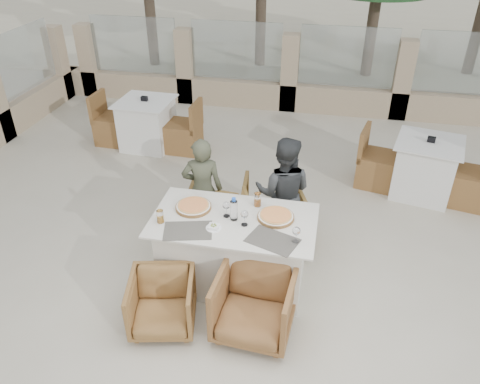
% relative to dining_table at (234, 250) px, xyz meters
% --- Properties ---
extents(ground, '(80.00, 80.00, 0.00)m').
position_rel_dining_table_xyz_m(ground, '(-0.00, 0.05, -0.39)').
color(ground, beige).
rests_on(ground, ground).
extents(sand_patch, '(30.00, 16.00, 0.01)m').
position_rel_dining_table_xyz_m(sand_patch, '(-0.00, 14.05, -0.38)').
color(sand_patch, beige).
rests_on(sand_patch, ground).
extents(perimeter_wall_far, '(10.00, 0.34, 1.60)m').
position_rel_dining_table_xyz_m(perimeter_wall_far, '(-0.00, 4.85, 0.42)').
color(perimeter_wall_far, tan).
rests_on(perimeter_wall_far, ground).
extents(dining_table, '(1.60, 0.90, 0.77)m').
position_rel_dining_table_xyz_m(dining_table, '(0.00, 0.00, 0.00)').
color(dining_table, silver).
rests_on(dining_table, ground).
extents(placemat_near_left, '(0.51, 0.40, 0.00)m').
position_rel_dining_table_xyz_m(placemat_near_left, '(-0.38, -0.27, 0.39)').
color(placemat_near_left, '#57544B').
rests_on(placemat_near_left, dining_table).
extents(placemat_near_right, '(0.53, 0.43, 0.00)m').
position_rel_dining_table_xyz_m(placemat_near_right, '(0.42, -0.25, 0.39)').
color(placemat_near_right, '#534E47').
rests_on(placemat_near_right, dining_table).
extents(pizza_left, '(0.43, 0.43, 0.05)m').
position_rel_dining_table_xyz_m(pizza_left, '(-0.44, 0.11, 0.41)').
color(pizza_left, '#DD4B1E').
rests_on(pizza_left, dining_table).
extents(pizza_right, '(0.42, 0.42, 0.05)m').
position_rel_dining_table_xyz_m(pizza_right, '(0.40, 0.10, 0.41)').
color(pizza_right, '#EF5B20').
rests_on(pizza_right, dining_table).
extents(water_bottle, '(0.09, 0.09, 0.25)m').
position_rel_dining_table_xyz_m(water_bottle, '(0.00, 0.00, 0.51)').
color(water_bottle, '#C2DFFF').
rests_on(water_bottle, dining_table).
extents(wine_glass_centre, '(0.08, 0.08, 0.18)m').
position_rel_dining_table_xyz_m(wine_glass_centre, '(-0.08, 0.04, 0.48)').
color(wine_glass_centre, white).
rests_on(wine_glass_centre, dining_table).
extents(wine_glass_near, '(0.08, 0.08, 0.18)m').
position_rel_dining_table_xyz_m(wine_glass_near, '(0.12, -0.07, 0.48)').
color(wine_glass_near, silver).
rests_on(wine_glass_near, dining_table).
extents(wine_glass_corner, '(0.09, 0.09, 0.18)m').
position_rel_dining_table_xyz_m(wine_glass_corner, '(0.62, -0.23, 0.48)').
color(wine_glass_corner, silver).
rests_on(wine_glass_corner, dining_table).
extents(beer_glass_left, '(0.08, 0.08, 0.13)m').
position_rel_dining_table_xyz_m(beer_glass_left, '(-0.68, -0.19, 0.45)').
color(beer_glass_left, orange).
rests_on(beer_glass_left, dining_table).
extents(beer_glass_right, '(0.08, 0.08, 0.14)m').
position_rel_dining_table_xyz_m(beer_glass_right, '(0.18, 0.29, 0.46)').
color(beer_glass_right, orange).
rests_on(beer_glass_right, dining_table).
extents(olive_dish, '(0.12, 0.12, 0.04)m').
position_rel_dining_table_xyz_m(olive_dish, '(-0.15, -0.18, 0.41)').
color(olive_dish, white).
rests_on(olive_dish, dining_table).
extents(armchair_far_left, '(0.72, 0.74, 0.61)m').
position_rel_dining_table_xyz_m(armchair_far_left, '(-0.39, 0.95, -0.08)').
color(armchair_far_left, brown).
rests_on(armchair_far_left, ground).
extents(armchair_far_right, '(0.86, 0.87, 0.62)m').
position_rel_dining_table_xyz_m(armchair_far_right, '(0.32, 0.72, -0.07)').
color(armchair_far_right, olive).
rests_on(armchair_far_right, ground).
extents(armchair_near_left, '(0.69, 0.71, 0.54)m').
position_rel_dining_table_xyz_m(armchair_near_left, '(-0.51, -0.73, -0.11)').
color(armchair_near_left, olive).
rests_on(armchair_near_left, ground).
extents(armchair_near_right, '(0.73, 0.75, 0.64)m').
position_rel_dining_table_xyz_m(armchair_near_right, '(0.32, -0.62, -0.06)').
color(armchair_near_right, brown).
rests_on(armchair_near_right, ground).
extents(diner_left, '(0.51, 0.39, 1.26)m').
position_rel_dining_table_xyz_m(diner_left, '(-0.51, 0.69, 0.24)').
color(diner_left, '#464A36').
rests_on(diner_left, ground).
extents(diner_right, '(0.65, 0.51, 1.32)m').
position_rel_dining_table_xyz_m(diner_right, '(0.39, 0.75, 0.28)').
color(diner_right, '#323537').
rests_on(diner_right, ground).
extents(bg_table_a, '(1.67, 0.88, 0.77)m').
position_rel_dining_table_xyz_m(bg_table_a, '(-2.02, 2.81, 0.00)').
color(bg_table_a, white).
rests_on(bg_table_a, ground).
extents(bg_table_b, '(1.78, 1.16, 0.77)m').
position_rel_dining_table_xyz_m(bg_table_b, '(2.11, 2.18, 0.00)').
color(bg_table_b, white).
rests_on(bg_table_b, ground).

